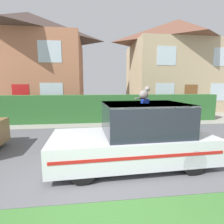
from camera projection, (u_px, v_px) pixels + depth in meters
The scene contains 7 objects.
road_strip at pixel (98, 147), 5.76m from camera, with size 28.00×5.57×0.01m, color #5B5B60.
garden_hedge at pixel (109, 108), 9.83m from camera, with size 12.54×0.74×1.50m, color #2D662D.
police_car at pixel (136, 136), 4.43m from camera, with size 4.03×1.89×1.67m.
cat at pixel (145, 94), 4.08m from camera, with size 0.37×0.26×0.31m.
house_left at pixel (31, 63), 13.46m from camera, with size 8.07×6.59×7.43m.
house_right at pixel (176, 65), 15.16m from camera, with size 8.11×5.73×7.54m.
wheelie_bin at pixel (46, 112), 9.57m from camera, with size 0.74×0.79×1.10m.
Camera 1 is at (-0.21, -1.75, 1.99)m, focal length 28.00 mm.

